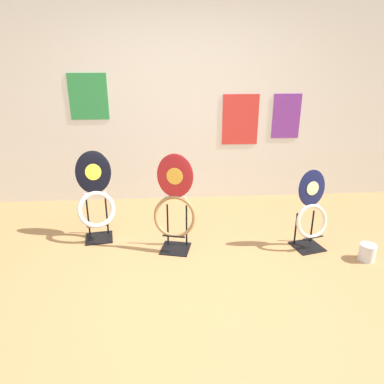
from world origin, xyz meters
name	(u,v)px	position (x,y,z in m)	size (l,w,h in m)	color
ground_plane	(196,296)	(0.00, 0.00, 0.00)	(14.00, 14.00, 0.00)	#A37547
wall_back	(182,100)	(0.00, 2.19, 1.30)	(8.00, 0.07, 2.60)	silver
toilet_seat_display_jazz_black	(96,200)	(-0.96, 1.09, 0.44)	(0.42, 0.39, 0.92)	black
toilet_seat_display_crimson_swirl	(175,205)	(-0.14, 0.78, 0.49)	(0.44, 0.34, 0.99)	black
toilet_seat_display_navy_moon	(311,214)	(1.21, 0.72, 0.38)	(0.37, 0.34, 0.82)	black
paint_can	(367,252)	(1.69, 0.44, 0.09)	(0.16, 0.16, 0.17)	silver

